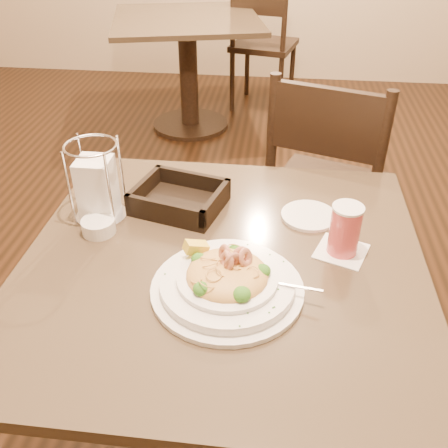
# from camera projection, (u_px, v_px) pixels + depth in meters

# --- Properties ---
(ground) EXTENTS (7.00, 7.00, 0.00)m
(ground) POSITION_uv_depth(u_px,v_px,m) (223.00, 444.00, 1.53)
(ground) COLOR black
(ground) RESTS_ON ground
(main_table) EXTENTS (0.90, 0.90, 0.73)m
(main_table) POSITION_uv_depth(u_px,v_px,m) (223.00, 330.00, 1.25)
(main_table) COLOR black
(main_table) RESTS_ON ground
(background_table) EXTENTS (1.09, 1.09, 0.73)m
(background_table) POSITION_uv_depth(u_px,v_px,m) (188.00, 54.00, 3.23)
(background_table) COLOR black
(background_table) RESTS_ON ground
(dining_chair_near) EXTENTS (0.53, 0.53, 0.93)m
(dining_chair_near) POSITION_uv_depth(u_px,v_px,m) (327.00, 186.00, 1.84)
(dining_chair_near) COLOR black
(dining_chair_near) RESTS_ON ground
(dining_chair_far) EXTENTS (0.50, 0.50, 0.93)m
(dining_chair_far) POSITION_uv_depth(u_px,v_px,m) (262.00, 40.00, 3.53)
(dining_chair_far) COLOR black
(dining_chair_far) RESTS_ON ground
(pasta_bowl) EXTENTS (0.35, 0.32, 0.10)m
(pasta_bowl) POSITION_uv_depth(u_px,v_px,m) (227.00, 280.00, 1.01)
(pasta_bowl) COLOR white
(pasta_bowl) RESTS_ON main_table
(drink_glass) EXTENTS (0.14, 0.14, 0.12)m
(drink_glass) POSITION_uv_depth(u_px,v_px,m) (345.00, 230.00, 1.11)
(drink_glass) COLOR white
(drink_glass) RESTS_ON main_table
(bread_basket) EXTENTS (0.25, 0.23, 0.06)m
(bread_basket) POSITION_uv_depth(u_px,v_px,m) (179.00, 200.00, 1.28)
(bread_basket) COLOR black
(bread_basket) RESTS_ON main_table
(napkin_caddy) EXTENTS (0.13, 0.13, 0.20)m
(napkin_caddy) POSITION_uv_depth(u_px,v_px,m) (97.00, 187.00, 1.21)
(napkin_caddy) COLOR silver
(napkin_caddy) RESTS_ON main_table
(side_plate) EXTENTS (0.14, 0.14, 0.01)m
(side_plate) POSITION_uv_depth(u_px,v_px,m) (309.00, 216.00, 1.25)
(side_plate) COLOR white
(side_plate) RESTS_ON main_table
(butter_ramekin) EXTENTS (0.09, 0.09, 0.04)m
(butter_ramekin) POSITION_uv_depth(u_px,v_px,m) (99.00, 226.00, 1.19)
(butter_ramekin) COLOR white
(butter_ramekin) RESTS_ON main_table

